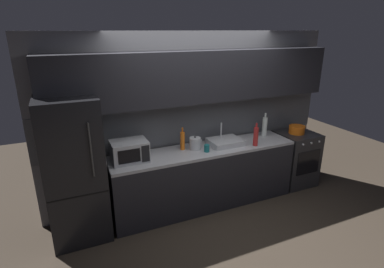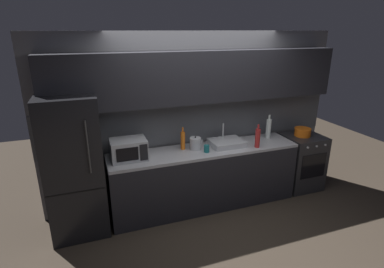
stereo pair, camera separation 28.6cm
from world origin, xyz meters
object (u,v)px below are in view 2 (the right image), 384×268
object	(u,v)px
microwave	(129,149)
wine_bottle_clear	(268,128)
mug_teal	(207,149)
refrigerator	(74,167)
wine_bottle_red	(258,138)
oven_range	(300,161)
kettle	(195,143)
wine_bottle_orange	(183,140)
cooking_pot	(303,132)

from	to	relation	value
microwave	wine_bottle_clear	world-z (taller)	wine_bottle_clear
wine_bottle_clear	mug_teal	bearing A→B (deg)	-169.48
refrigerator	wine_bottle_clear	size ratio (longest dim) A/B	4.75
wine_bottle_red	wine_bottle_clear	bearing A→B (deg)	37.63
oven_range	wine_bottle_clear	distance (m)	0.87
kettle	wine_bottle_red	distance (m)	0.90
wine_bottle_clear	wine_bottle_orange	world-z (taller)	wine_bottle_clear
wine_bottle_red	wine_bottle_orange	xyz separation A→B (m)	(-1.03, 0.29, -0.01)
wine_bottle_clear	mug_teal	distance (m)	1.15
oven_range	kettle	bearing A→B (deg)	178.57
mug_teal	cooking_pot	size ratio (longest dim) A/B	0.40
cooking_pot	refrigerator	bearing A→B (deg)	-180.00
mug_teal	oven_range	bearing A→B (deg)	3.75
wine_bottle_red	cooking_pot	xyz separation A→B (m)	(0.95, 0.19, -0.08)
oven_range	wine_bottle_orange	bearing A→B (deg)	176.94
refrigerator	microwave	world-z (taller)	refrigerator
cooking_pot	microwave	bearing A→B (deg)	179.62
refrigerator	oven_range	world-z (taller)	refrigerator
kettle	wine_bottle_orange	bearing A→B (deg)	159.73
wine_bottle_clear	oven_range	bearing A→B (deg)	-8.81
oven_range	wine_bottle_clear	size ratio (longest dim) A/B	2.37
refrigerator	wine_bottle_clear	world-z (taller)	refrigerator
wine_bottle_clear	cooking_pot	world-z (taller)	wine_bottle_clear
refrigerator	wine_bottle_orange	world-z (taller)	refrigerator
kettle	mug_teal	size ratio (longest dim) A/B	1.88
microwave	wine_bottle_clear	size ratio (longest dim) A/B	1.21
kettle	wine_bottle_orange	world-z (taller)	wine_bottle_orange
wine_bottle_red	cooking_pot	distance (m)	0.97
oven_range	wine_bottle_red	bearing A→B (deg)	-169.24
oven_range	microwave	xyz separation A→B (m)	(-2.78, 0.02, 0.58)
mug_teal	refrigerator	bearing A→B (deg)	176.18
oven_range	wine_bottle_red	distance (m)	1.16
wine_bottle_clear	wine_bottle_orange	bearing A→B (deg)	179.48
microwave	wine_bottle_red	world-z (taller)	wine_bottle_red
refrigerator	mug_teal	xyz separation A→B (m)	(1.73, -0.12, 0.05)
oven_range	wine_bottle_red	xyz separation A→B (m)	(-0.98, -0.19, 0.59)
mug_teal	wine_bottle_red	bearing A→B (deg)	-5.39
wine_bottle_clear	cooking_pot	distance (m)	0.60
wine_bottle_red	wine_bottle_orange	size ratio (longest dim) A/B	1.06
kettle	oven_range	bearing A→B (deg)	-1.43
wine_bottle_red	cooking_pot	size ratio (longest dim) A/B	1.33
wine_bottle_red	microwave	bearing A→B (deg)	173.51
wine_bottle_clear	microwave	bearing A→B (deg)	-178.01
wine_bottle_clear	refrigerator	bearing A→B (deg)	-178.12
wine_bottle_red	mug_teal	distance (m)	0.77
refrigerator	oven_range	xyz separation A→B (m)	(3.46, -0.00, -0.45)
oven_range	wine_bottle_orange	distance (m)	2.09
wine_bottle_orange	cooking_pot	size ratio (longest dim) A/B	1.26
refrigerator	kettle	size ratio (longest dim) A/B	9.24
kettle	cooking_pot	xyz separation A→B (m)	(1.81, -0.04, -0.02)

